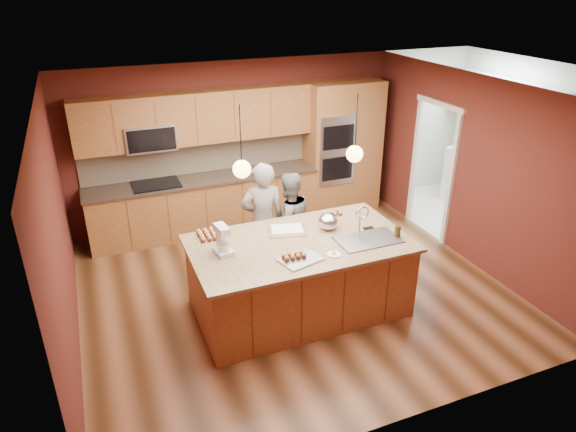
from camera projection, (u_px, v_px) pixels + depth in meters
name	position (u px, v px, depth m)	size (l,w,h in m)	color
floor	(293.00, 289.00, 7.02)	(5.50, 5.50, 0.00)	#402412
ceiling	(294.00, 90.00, 5.87)	(5.50, 5.50, 0.00)	silver
wall_back	(236.00, 144.00, 8.54)	(5.50, 5.50, 0.00)	#511D17
wall_front	(407.00, 306.00, 4.35)	(5.50, 5.50, 0.00)	#511D17
wall_left	(58.00, 237.00, 5.51)	(5.00, 5.00, 0.00)	#511D17
wall_right	(469.00, 170.00, 7.38)	(5.00, 5.00, 0.00)	#511D17
cabinet_run	(201.00, 175.00, 8.25)	(3.74, 0.64, 2.30)	brown
oven_column	(342.00, 148.00, 9.00)	(1.30, 0.62, 2.30)	brown
doorway_trim	(432.00, 172.00, 8.17)	(0.08, 1.11, 2.20)	silver
laundry_room	(503.00, 102.00, 8.68)	(2.60, 2.70, 2.70)	beige
pendant_left	(242.00, 169.00, 5.52)	(0.20, 0.20, 0.80)	black
pendant_right	(355.00, 154.00, 5.99)	(0.20, 0.20, 0.80)	black
island	(301.00, 275.00, 6.40)	(2.64, 1.48, 1.35)	brown
person_left	(263.00, 221.00, 7.04)	(0.61, 0.40, 1.68)	black
person_right	(289.00, 223.00, 7.21)	(0.72, 0.56, 1.48)	slate
stand_mixer	(223.00, 242.00, 5.88)	(0.22, 0.28, 0.35)	silver
sheet_cake	(287.00, 230.00, 6.43)	(0.51, 0.42, 0.05)	silver
cooling_rack	(300.00, 259.00, 5.79)	(0.45, 0.32, 0.02)	#A2A4A8
mixing_bowl	(328.00, 222.00, 6.47)	(0.26, 0.26, 0.22)	silver
plate	(334.00, 254.00, 5.90)	(0.16, 0.16, 0.01)	white
tumbler	(398.00, 231.00, 6.29)	(0.07, 0.07, 0.15)	#3A240E
phone	(368.00, 228.00, 6.52)	(0.13, 0.07, 0.01)	black
cupcakes_left	(207.00, 235.00, 6.29)	(0.23, 0.31, 0.07)	#D18A49
cupcakes_rack	(294.00, 256.00, 5.79)	(0.29, 0.15, 0.07)	#D18A49
cupcakes_right	(336.00, 213.00, 6.88)	(0.14, 0.14, 0.06)	#D18A49
washer	(494.00, 191.00, 9.03)	(0.56, 0.58, 0.90)	silver
dryer	(467.00, 174.00, 9.58)	(0.64, 0.66, 1.03)	silver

